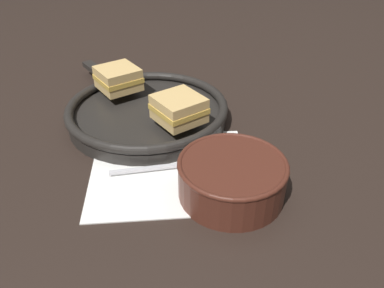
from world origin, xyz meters
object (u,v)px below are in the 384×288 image
at_px(soup_bowl, 232,176).
at_px(spoon, 184,164).
at_px(sandwich_near_right, 179,109).
at_px(skillet, 147,111).
at_px(sandwich_near_left, 118,78).

bearing_deg(soup_bowl, spoon, 131.92).
distance_m(spoon, sandwich_near_right, 0.11).
xyz_separation_m(spoon, skillet, (-0.06, 0.17, 0.01)).
relative_size(soup_bowl, sandwich_near_left, 1.48).
xyz_separation_m(soup_bowl, skillet, (-0.13, 0.24, -0.01)).
height_order(soup_bowl, skillet, soup_bowl).
height_order(spoon, sandwich_near_left, sandwich_near_left).
relative_size(spoon, sandwich_near_left, 1.61).
xyz_separation_m(sandwich_near_left, sandwich_near_right, (0.12, -0.15, 0.00)).
relative_size(spoon, sandwich_near_right, 1.60).
xyz_separation_m(skillet, sandwich_near_left, (-0.06, 0.07, 0.04)).
distance_m(soup_bowl, skillet, 0.27).
xyz_separation_m(soup_bowl, sandwich_near_left, (-0.18, 0.31, 0.03)).
bearing_deg(sandwich_near_left, spoon, -63.70).
height_order(sandwich_near_left, sandwich_near_right, same).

